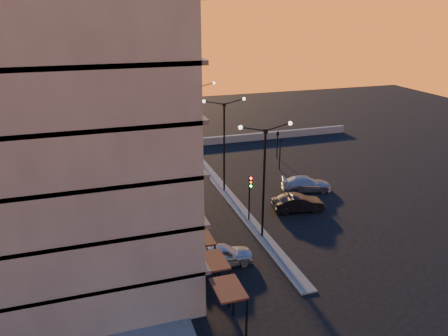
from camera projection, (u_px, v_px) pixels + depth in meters
ground at (262, 237)px, 35.57m from camera, size 120.00×120.00×0.00m
sidewalk_west at (126, 233)px, 36.08m from camera, size 5.00×40.00×0.12m
median at (224, 190)px, 44.48m from camera, size 1.20×36.00×0.12m
parapet at (202, 142)px, 59.20m from camera, size 44.00×0.50×1.00m
building at (62, 103)px, 27.44m from camera, size 14.35×17.08×25.00m
streetlamp_near at (264, 173)px, 33.65m from camera, size 4.32×0.32×9.51m
streetlamp_mid at (224, 138)px, 42.58m from camera, size 4.32×0.32×9.51m
streetlamp_far at (198, 116)px, 51.51m from camera, size 4.32×0.32×9.51m
traffic_light_main at (250, 191)px, 37.14m from camera, size 0.28×0.44×4.25m
signal_east_a at (280, 154)px, 49.73m from camera, size 0.13×0.16×3.60m
signal_east_b at (278, 134)px, 53.34m from camera, size 0.42×1.99×3.60m
car_hatchback at (222, 255)px, 31.50m from camera, size 4.71×2.13×1.57m
car_sedan at (298, 203)px, 39.88m from camera, size 4.86×2.24×1.54m
car_wagon at (306, 184)px, 44.38m from camera, size 5.39×3.26×1.46m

